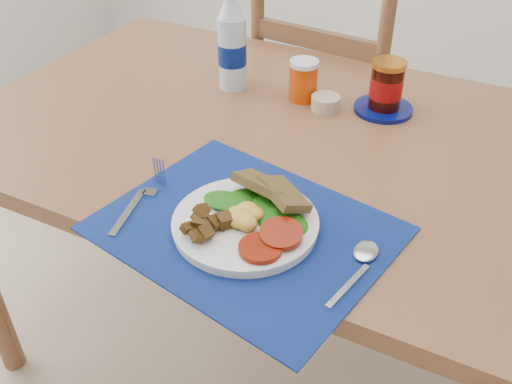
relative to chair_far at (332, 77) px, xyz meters
The scene contains 10 objects.
table 0.60m from the chair_far, 81.98° to the right, with size 1.40×0.90×0.75m.
chair_far is the anchor object (origin of this frame).
placemat 0.96m from the chair_far, 78.75° to the right, with size 0.48×0.37×0.00m, color black.
breakfast_plate 0.96m from the chair_far, 79.09° to the right, with size 0.25×0.25×0.06m.
fork 0.95m from the chair_far, 91.25° to the right, with size 0.04×0.19×0.00m.
spoon 1.01m from the chair_far, 67.13° to the right, with size 0.04×0.17×0.00m.
water_bottle 0.52m from the chair_far, 102.74° to the right, with size 0.07×0.07×0.24m.
juice_glass 0.48m from the chair_far, 79.74° to the right, with size 0.07×0.07×0.09m, color #C43905.
ramekin 0.50m from the chair_far, 72.22° to the right, with size 0.07×0.07×0.03m, color tan.
jam_on_saucer 0.52m from the chair_far, 56.20° to the right, with size 0.14×0.14×0.12m.
Camera 1 is at (0.46, -0.80, 1.38)m, focal length 40.00 mm.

